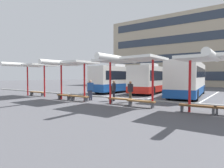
% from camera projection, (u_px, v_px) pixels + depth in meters
% --- Properties ---
extents(ground_plane, '(160.00, 160.00, 0.00)m').
position_uv_depth(ground_plane, '(117.00, 99.00, 17.16)').
color(ground_plane, '#515156').
extents(terminal_building, '(36.76, 12.21, 18.06)m').
position_uv_depth(terminal_building, '(196.00, 51.00, 43.46)').
color(terminal_building, tan).
rests_on(terminal_building, ground).
extents(coach_bus_0, '(2.89, 10.60, 3.58)m').
position_uv_depth(coach_bus_0, '(122.00, 79.00, 25.51)').
color(coach_bus_0, silver).
rests_on(coach_bus_0, ground).
extents(coach_bus_1, '(3.40, 10.48, 3.56)m').
position_uv_depth(coach_bus_1, '(153.00, 79.00, 24.03)').
color(coach_bus_1, silver).
rests_on(coach_bus_1, ground).
extents(coach_bus_2, '(3.61, 11.21, 3.77)m').
position_uv_depth(coach_bus_2, '(188.00, 79.00, 19.73)').
color(coach_bus_2, silver).
rests_on(coach_bus_2, ground).
extents(lane_stripe_0, '(0.16, 14.00, 0.01)m').
position_uv_depth(lane_stripe_0, '(109.00, 91.00, 27.35)').
color(lane_stripe_0, white).
rests_on(lane_stripe_0, ground).
extents(lane_stripe_1, '(0.16, 14.00, 0.01)m').
position_uv_depth(lane_stripe_1, '(136.00, 92.00, 24.87)').
color(lane_stripe_1, white).
rests_on(lane_stripe_1, ground).
extents(lane_stripe_2, '(0.16, 14.00, 0.01)m').
position_uv_depth(lane_stripe_2, '(170.00, 94.00, 22.39)').
color(lane_stripe_2, white).
rests_on(lane_stripe_2, ground).
extents(lane_stripe_3, '(0.16, 14.00, 0.01)m').
position_uv_depth(lane_stripe_3, '(211.00, 96.00, 19.92)').
color(lane_stripe_3, white).
rests_on(lane_stripe_3, ground).
extents(waiting_shelter_0, '(3.93, 5.03, 3.35)m').
position_uv_depth(waiting_shelter_0, '(33.00, 66.00, 19.59)').
color(waiting_shelter_0, red).
rests_on(waiting_shelter_0, ground).
extents(bench_0, '(2.01, 0.60, 0.45)m').
position_uv_depth(bench_0, '(37.00, 93.00, 20.06)').
color(bench_0, brown).
rests_on(bench_0, ground).
extents(waiting_shelter_1, '(3.79, 4.56, 3.30)m').
position_uv_depth(waiting_shelter_1, '(70.00, 64.00, 16.07)').
color(waiting_shelter_1, red).
rests_on(waiting_shelter_1, ground).
extents(bench_1, '(1.63, 0.54, 0.45)m').
position_uv_depth(bench_1, '(64.00, 96.00, 16.83)').
color(bench_1, brown).
rests_on(bench_1, ground).
extents(bench_2, '(1.77, 0.44, 0.45)m').
position_uv_depth(bench_2, '(79.00, 97.00, 15.82)').
color(bench_2, brown).
rests_on(bench_2, ground).
extents(waiting_shelter_2, '(4.36, 5.20, 3.34)m').
position_uv_depth(waiting_shelter_2, '(128.00, 61.00, 13.05)').
color(waiting_shelter_2, red).
rests_on(waiting_shelter_2, ground).
extents(bench_3, '(1.97, 0.53, 0.45)m').
position_uv_depth(bench_3, '(120.00, 100.00, 14.07)').
color(bench_3, brown).
rests_on(bench_3, ground).
extents(bench_4, '(1.93, 0.44, 0.45)m').
position_uv_depth(bench_4, '(141.00, 102.00, 12.81)').
color(bench_4, brown).
rests_on(bench_4, ground).
extents(waiting_shelter_3, '(3.65, 5.05, 3.20)m').
position_uv_depth(waiting_shelter_3, '(216.00, 59.00, 9.95)').
color(waiting_shelter_3, red).
rests_on(waiting_shelter_3, ground).
extents(bench_5, '(1.94, 0.54, 0.45)m').
position_uv_depth(bench_5, '(197.00, 107.00, 10.76)').
color(bench_5, brown).
rests_on(bench_5, ground).
extents(platform_kerb, '(44.00, 0.24, 0.12)m').
position_uv_depth(platform_kerb, '(120.00, 98.00, 17.62)').
color(platform_kerb, '#ADADA8').
rests_on(platform_kerb, ground).
extents(waiting_passenger_0, '(0.50, 0.50, 1.70)m').
position_uv_depth(waiting_passenger_0, '(114.00, 89.00, 16.06)').
color(waiting_passenger_0, black).
rests_on(waiting_passenger_0, ground).
extents(waiting_passenger_1, '(0.53, 0.44, 1.68)m').
position_uv_depth(waiting_passenger_1, '(130.00, 90.00, 15.24)').
color(waiting_passenger_1, brown).
rests_on(waiting_passenger_1, ground).
extents(waiting_passenger_2, '(0.35, 0.50, 1.57)m').
position_uv_depth(waiting_passenger_2, '(89.00, 89.00, 17.99)').
color(waiting_passenger_2, '#33384C').
rests_on(waiting_passenger_2, ground).
extents(waiting_passenger_3, '(0.46, 0.54, 1.73)m').
position_uv_depth(waiting_passenger_3, '(90.00, 89.00, 16.35)').
color(waiting_passenger_3, '#33384C').
rests_on(waiting_passenger_3, ground).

